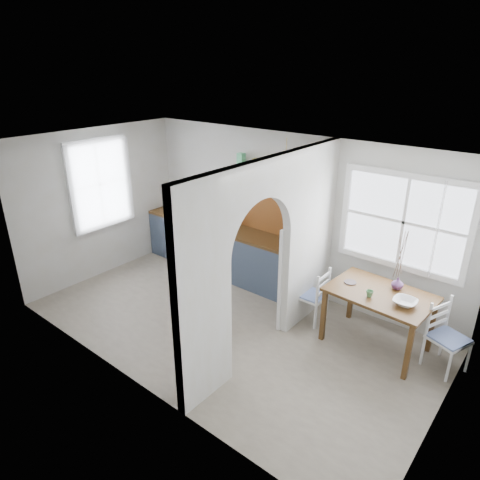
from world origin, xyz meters
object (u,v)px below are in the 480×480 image
Objects in this scene: dining_table at (377,319)px; vase at (397,283)px; chair_left at (311,294)px; chair_right at (449,338)px; kettle at (296,243)px.

vase is at bearing 65.70° from dining_table.
chair_right is (1.87, 0.10, 0.02)m from chair_left.
vase is at bearing 100.80° from chair_left.
dining_table is at bearing -0.18° from kettle.
chair_right is 3.78× the size of kettle.
chair_left is at bearing 114.70° from chair_right.
vase reaches higher than dining_table.
vase is (1.61, -0.06, -0.12)m from kettle.
vase is (1.12, 0.24, 0.47)m from chair_left.
kettle reaches higher than vase.
chair_left is 0.82m from kettle.
chair_left is 5.26× the size of vase.
chair_right is 5.56× the size of vase.
chair_left is 1.24m from vase.
dining_table is 1.44× the size of chair_right.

